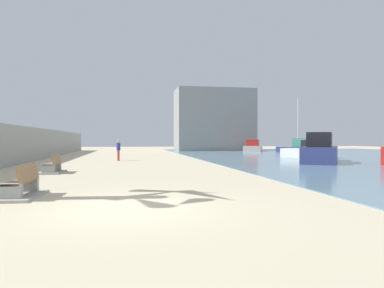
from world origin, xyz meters
name	(u,v)px	position (x,y,z in m)	size (l,w,h in m)	color
ground_plane	(127,163)	(0.00, 18.00, 0.00)	(120.00, 120.00, 0.00)	beige
seawall	(18,145)	(-7.50, 18.00, 1.32)	(0.80, 64.00, 2.65)	#9E9E99
bench_near	(21,189)	(-3.00, 2.27, 0.23)	(1.24, 2.17, 0.98)	#9E9E99
bench_far	(52,168)	(-3.68, 10.30, 0.23)	(1.18, 2.14, 0.98)	#9E9E99
person_walking	(118,149)	(-0.64, 20.43, 0.97)	(0.31, 0.47, 1.67)	#B22D33
boat_mid_bay	(301,147)	(21.66, 33.30, 0.71)	(3.58, 7.55, 6.93)	navy
boat_distant	(253,147)	(17.68, 40.08, 0.65)	(4.43, 6.07, 1.67)	beige
boat_far_right	(320,151)	(13.88, 15.20, 0.84)	(5.56, 6.90, 2.16)	navy
boat_outer	(309,151)	(16.30, 21.46, 0.63)	(3.87, 4.77, 1.61)	white
harbor_building	(214,120)	(13.45, 46.00, 4.76)	(12.00, 6.00, 9.52)	gray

